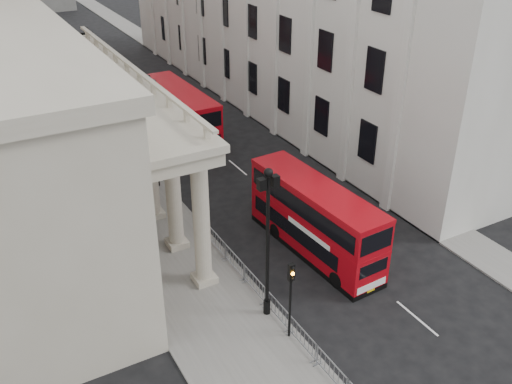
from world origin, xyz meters
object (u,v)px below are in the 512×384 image
lamp_post_mid (152,124)px  pedestrian_b (138,205)px  bus_far (182,114)px  bus_near (315,218)px  traffic_light (291,287)px  lamp_post_south (268,235)px  pedestrian_c (127,179)px  lamp_post_north (91,66)px  pedestrian_a (117,205)px

lamp_post_mid → pedestrian_b: lamp_post_mid is taller
bus_far → bus_near: bearing=-89.8°
traffic_light → lamp_post_south: bearing=92.8°
pedestrian_c → bus_near: bearing=-66.9°
lamp_post_north → pedestrian_b: lamp_post_north is taller
lamp_post_mid → pedestrian_c: bearing=166.7°
lamp_post_north → bus_far: lamp_post_north is taller
lamp_post_south → pedestrian_b: 13.17m
pedestrian_b → bus_far: bearing=-130.7°
pedestrian_a → pedestrian_b: pedestrian_b is taller
pedestrian_a → pedestrian_b: size_ratio=0.87×
pedestrian_c → bus_far: bearing=36.2°
traffic_light → pedestrian_c: 18.75m
lamp_post_north → traffic_light: bearing=-89.8°
traffic_light → bus_far: bus_far is taller
lamp_post_south → bus_far: size_ratio=0.78×
traffic_light → pedestrian_a: traffic_light is taller
lamp_post_south → lamp_post_mid: bearing=90.0°
lamp_post_north → bus_near: (5.39, -28.31, -2.61)m
lamp_post_south → bus_near: lamp_post_south is taller
pedestrian_a → pedestrian_c: bearing=38.8°
bus_near → pedestrian_a: 13.27m
traffic_light → pedestrian_b: size_ratio=2.24×
pedestrian_c → lamp_post_south: bearing=-90.0°
lamp_post_south → lamp_post_north: bearing=90.0°
pedestrian_a → pedestrian_b: bearing=-58.5°
lamp_post_south → traffic_light: bearing=-87.2°
lamp_post_south → lamp_post_north: (0.00, 32.00, 0.00)m
lamp_post_south → pedestrian_c: lamp_post_south is taller
lamp_post_mid → bus_far: bearing=54.9°
lamp_post_mid → pedestrian_c: size_ratio=4.88×
lamp_post_south → pedestrian_a: size_ratio=5.00×
lamp_post_south → lamp_post_mid: 16.00m
pedestrian_a → pedestrian_b: 1.43m
pedestrian_c → lamp_post_north: bearing=75.4°
bus_near → pedestrian_b: bus_near is taller
pedestrian_b → pedestrian_c: bearing=-103.7°
lamp_post_mid → pedestrian_a: 6.20m
pedestrian_c → pedestrian_b: bearing=-105.4°
bus_near → pedestrian_a: bus_near is taller
lamp_post_mid → lamp_post_north: size_ratio=1.00×
lamp_post_south → pedestrian_a: lamp_post_south is taller
pedestrian_a → pedestrian_c: size_ratio=0.98×
lamp_post_north → traffic_light: (0.10, -34.02, -1.80)m
pedestrian_b → pedestrian_c: pedestrian_b is taller
lamp_post_mid → lamp_post_north: bearing=90.0°
lamp_post_north → bus_near: size_ratio=0.81×
bus_near → lamp_post_south: bearing=-149.0°
lamp_post_mid → lamp_post_south: bearing=-90.0°
traffic_light → bus_near: traffic_light is taller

